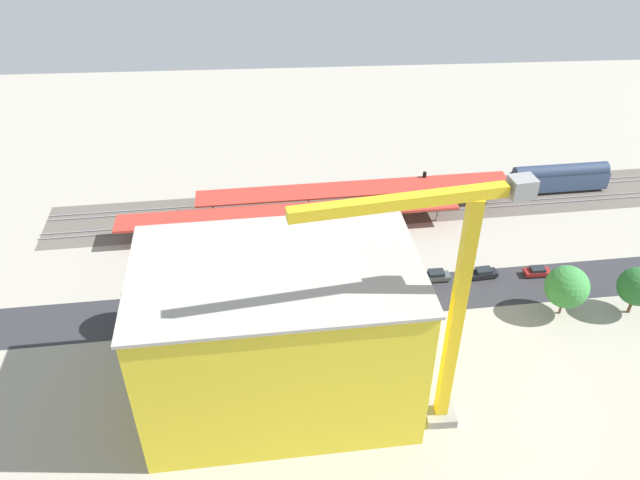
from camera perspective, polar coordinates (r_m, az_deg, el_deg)
The scene contains 25 objects.
ground_plane at distance 101.23m, azimuth 5.80°, elevation -2.95°, with size 187.15×187.15×0.00m, color #9E998C.
rail_bed at distance 117.40m, azimuth 4.35°, elevation 3.14°, with size 116.97×13.85×0.01m, color #5B544C.
street_asphalt at distance 96.82m, azimuth 6.31°, elevation -5.09°, with size 116.97×9.00×0.01m, color #2D2D33.
track_rails at distance 117.30m, azimuth 4.35°, elevation 3.22°, with size 116.76×14.56×0.12m.
platform_canopy_near at distance 108.02m, azimuth -2.80°, elevation 2.54°, with size 59.22×8.75×4.21m.
platform_canopy_far at distance 114.43m, azimuth 3.26°, elevation 4.68°, with size 58.01×8.92×4.31m.
locomotive at distance 122.29m, azimuth 12.24°, elevation 4.85°, with size 15.88×3.91×5.34m.
passenger_coach at distance 128.61m, azimuth 21.01°, elevation 5.36°, with size 19.21×4.08×5.71m.
parked_car_0 at distance 105.56m, azimuth 19.20°, elevation -2.76°, with size 4.08×1.84×1.52m.
parked_car_1 at distance 102.67m, azimuth 14.67°, elevation -2.97°, with size 4.54×2.27×1.62m.
parked_car_2 at distance 100.43m, azimuth 10.53°, elevation -3.26°, with size 4.42×2.01×1.71m.
parked_car_3 at distance 98.77m, azimuth 5.34°, elevation -3.54°, with size 4.81×1.98×1.53m.
parked_car_4 at distance 98.14m, azimuth 1.02°, elevation -3.65°, with size 4.13×2.11×1.57m.
parked_car_5 at distance 97.73m, azimuth -4.04°, elevation -3.91°, with size 4.45×2.00×1.66m.
parked_car_6 at distance 98.13m, azimuth -8.83°, elevation -4.08°, with size 4.55×1.87×1.83m.
construction_building at distance 75.52m, azimuth -3.74°, elevation -8.76°, with size 31.82×19.73×20.09m, color yellow.
construction_roof_slab at distance 68.78m, azimuth -4.07°, elevation -2.63°, with size 32.42×20.33×0.40m, color #ADA89E.
tower_crane at distance 67.20m, azimuth 11.38°, elevation -5.33°, with size 23.81×5.25×33.39m.
box_truck_0 at distance 92.67m, azimuth -1.81°, elevation -5.72°, with size 9.20×2.64×3.27m.
street_tree_0 at distance 96.79m, azimuth 21.61°, elevation -4.00°, with size 6.28×6.28×8.17m.
street_tree_1 at distance 90.72m, azimuth -15.74°, elevation -5.13°, with size 6.37×6.37×8.75m.
street_tree_2 at distance 101.28m, azimuth 27.01°, elevation -3.80°, with size 5.69×5.69×7.76m.
street_tree_3 at distance 90.76m, azimuth 6.23°, elevation -4.70°, with size 5.22×5.22×7.00m.
street_tree_4 at distance 88.35m, azimuth -4.94°, elevation -5.11°, with size 4.50×4.50×7.61m.
traffic_light at distance 97.52m, azimuth 6.35°, elevation -1.31°, with size 0.50×0.36×6.92m.
Camera 1 is at (15.42, 77.99, 62.68)m, focal length 35.06 mm.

